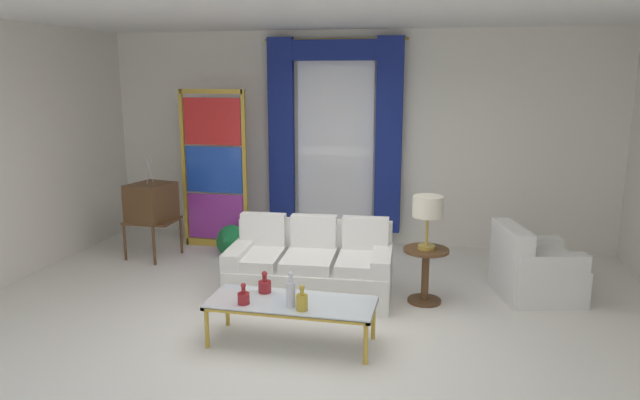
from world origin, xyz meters
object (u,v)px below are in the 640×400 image
Objects in this scene: bottle_ruby_flask at (302,301)px; round_side_table at (425,270)px; vintage_tv at (151,204)px; coffee_table at (291,305)px; bottle_crystal_tall at (291,292)px; armchair_white at (532,271)px; bottle_blue_decanter at (244,297)px; peacock_figurine at (229,242)px; bottle_amber_squat at (265,285)px; table_lamp_brass at (428,209)px; couch_white_long at (311,268)px; stained_glass_divider at (214,173)px.

bottle_ruby_flask reaches higher than round_side_table.
coffee_table is at bearing -40.51° from vintage_tv.
bottle_crystal_tall is 2.90m from armchair_white.
vintage_tv is at bearing 174.85° from armchair_white.
bottle_blue_decanter is 0.60× the size of bottle_crystal_tall.
vintage_tv is 1.14m from peacock_figurine.
bottle_ruby_flask reaches higher than bottle_blue_decanter.
bottle_crystal_tall is at bearing -41.79° from vintage_tv.
round_side_table reaches higher than coffee_table.
bottle_amber_squat is 0.37× the size of table_lamp_brass.
bottle_ruby_flask is (0.11, -0.06, -0.05)m from bottle_crystal_tall.
coffee_table is (0.11, -1.24, 0.07)m from couch_white_long.
bottle_amber_squat is (-0.30, 0.15, 0.10)m from coffee_table.
bottle_ruby_flask is 2.85m from armchair_white.
peacock_figurine is (-1.62, 2.45, -0.27)m from bottle_ruby_flask.
stained_glass_divider is (-1.99, 2.94, 0.57)m from bottle_ruby_flask.
stained_glass_divider is (-1.74, 1.52, 0.75)m from couch_white_long.
peacock_figurine is at bearing 171.26° from armchair_white.
bottle_crystal_tall is (0.14, -1.36, 0.24)m from couch_white_long.
vintage_tv is 2.26× the size of round_side_table.
stained_glass_divider is (-1.85, 2.76, 0.68)m from coffee_table.
stained_glass_divider reaches higher than bottle_blue_decanter.
vintage_tv is 2.36× the size of table_lamp_brass.
vintage_tv reaches higher than bottle_blue_decanter.
round_side_table is at bearing -13.20° from vintage_tv.
bottle_amber_squat is 1.90m from table_lamp_brass.
bottle_blue_decanter is 0.94× the size of bottle_amber_squat.
bottle_ruby_flask is 1.77m from round_side_table.
round_side_table is (-1.14, -0.42, 0.07)m from armchair_white.
bottle_crystal_tall is at bearing -56.92° from stained_glass_divider.
couch_white_long reaches higher than bottle_amber_squat.
stained_glass_divider reaches higher than round_side_table.
bottle_ruby_flask is (0.15, -0.18, 0.12)m from coffee_table.
couch_white_long is 3.05× the size of round_side_table.
stained_glass_divider is 3.41m from round_side_table.
vintage_tv reaches higher than round_side_table.
couch_white_long reaches higher than bottle_crystal_tall.
bottle_ruby_flask is 3.50m from vintage_tv.
table_lamp_brass is at bearing 48.26° from coffee_table.
bottle_blue_decanter is (-0.29, -1.39, 0.17)m from couch_white_long.
bottle_blue_decanter is 0.15× the size of vintage_tv.
vintage_tv is (-2.19, 1.97, 0.25)m from bottle_amber_squat.
stained_glass_divider is 3.33m from table_lamp_brass.
bottle_ruby_flask is 0.40× the size of table_lamp_brass.
couch_white_long is 1.39m from bottle_crystal_tall.
bottle_crystal_tall is at bearing -40.48° from bottle_amber_squat.
table_lamp_brass is at bearing 55.80° from bottle_ruby_flask.
bottle_amber_squat is 1.82m from round_side_table.
bottle_amber_squat is 0.35× the size of peacock_figurine.
couch_white_long is at bearing -20.42° from vintage_tv.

